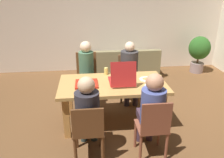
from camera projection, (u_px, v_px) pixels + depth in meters
The scene contains 20 objects.
ground_plane at pixel (113, 121), 4.02m from camera, with size 20.00×20.00×0.00m, color brown.
back_wall at pixel (101, 19), 6.05m from camera, with size 6.80×0.12×2.81m, color silver.
dining_table at pixel (113, 89), 3.77m from camera, with size 1.75×0.95×0.74m.
chair_0 at pixel (153, 127), 2.99m from camera, with size 0.41×0.39×0.90m.
person_0 at pixel (152, 107), 3.03m from camera, with size 0.32×0.52×1.22m.
chair_1 at pixel (128, 75), 4.73m from camera, with size 0.41×0.42×0.91m.
person_1 at pixel (130, 67), 4.52m from camera, with size 0.35×0.52×1.23m.
chair_2 at pixel (87, 74), 4.65m from camera, with size 0.43×0.43×0.98m.
person_2 at pixel (86, 68), 4.43m from camera, with size 0.29×0.53×1.25m.
chair_3 at pixel (88, 130), 2.97m from camera, with size 0.42×0.44×0.86m.
person_3 at pixel (87, 110), 3.02m from camera, with size 0.32×0.55×1.19m.
pizza_box_0 at pixel (122, 80), 3.71m from camera, with size 0.40×0.48×0.42m.
pizza_box_1 at pixel (87, 84), 3.66m from camera, with size 0.36×0.36×0.03m.
plate_0 at pixel (147, 79), 3.86m from camera, with size 0.25×0.25×0.03m.
plate_1 at pixel (152, 86), 3.60m from camera, with size 0.25×0.25×0.03m.
drinking_glass_0 at pixel (159, 79), 3.75m from camera, with size 0.07×0.07×0.12m, color #D8C35D.
drinking_glass_1 at pixel (106, 71), 4.06m from camera, with size 0.07×0.07×0.12m, color #E1CD64.
drinking_glass_2 at pixel (86, 91), 3.30m from camera, with size 0.06×0.06×0.12m, color #B74926.
couch at pixel (123, 66), 5.95m from camera, with size 1.77×0.82×0.76m.
potted_plant at pixel (199, 51), 6.09m from camera, with size 0.56×0.56×0.99m.
Camera 1 is at (-0.39, -3.40, 2.23)m, focal length 36.43 mm.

